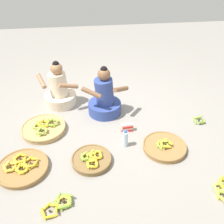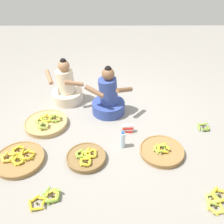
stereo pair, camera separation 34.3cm
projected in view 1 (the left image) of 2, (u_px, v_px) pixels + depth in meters
name	position (u px, v px, depth m)	size (l,w,h in m)	color
ground_plane	(110.00, 123.00, 3.80)	(10.00, 10.00, 0.00)	gray
vendor_woman_front	(105.00, 99.00, 3.88)	(0.73, 0.52, 0.81)	#334793
vendor_woman_behind	(59.00, 91.00, 4.10)	(0.68, 0.55, 0.77)	beige
banana_basket_mid_left	(22.00, 167.00, 3.03)	(0.63, 0.63, 0.13)	olive
banana_basket_back_right	(164.00, 146.00, 3.32)	(0.58, 0.58, 0.13)	olive
banana_basket_near_bicycle	(91.00, 159.00, 3.13)	(0.51, 0.51, 0.13)	brown
banana_basket_near_vendor	(44.00, 128.00, 3.63)	(0.64, 0.64, 0.15)	tan
loose_bananas_mid_right	(199.00, 120.00, 3.81)	(0.18, 0.19, 0.09)	olive
loose_bananas_front_right	(224.00, 188.00, 2.79)	(0.31, 0.36, 0.10)	#9EB747
loose_bananas_back_left	(61.00, 203.00, 2.63)	(0.36, 0.32, 0.10)	olive
water_bottle	(125.00, 139.00, 3.33)	(0.07, 0.07, 0.26)	silver
packet_carton_stack	(127.00, 127.00, 3.62)	(0.17, 0.07, 0.12)	red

